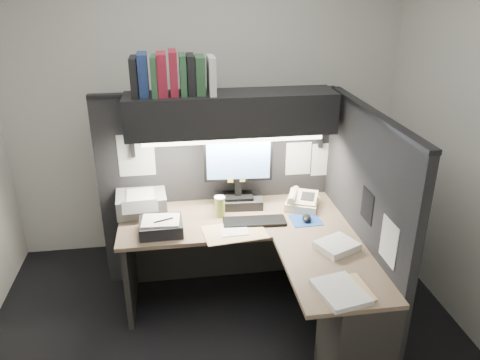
# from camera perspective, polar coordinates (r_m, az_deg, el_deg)

# --- Properties ---
(floor) EXTENTS (3.50, 3.50, 0.00)m
(floor) POSITION_cam_1_polar(r_m,az_deg,el_deg) (3.56, -1.36, -19.41)
(floor) COLOR black
(floor) RESTS_ON ground
(wall_back) EXTENTS (3.50, 0.04, 2.70)m
(wall_back) POSITION_cam_1_polar(r_m,az_deg,el_deg) (4.24, -4.13, 8.79)
(wall_back) COLOR silver
(wall_back) RESTS_ON floor
(wall_front) EXTENTS (3.50, 0.04, 2.70)m
(wall_front) POSITION_cam_1_polar(r_m,az_deg,el_deg) (1.56, 5.57, -20.05)
(wall_front) COLOR silver
(wall_front) RESTS_ON floor
(partition_back) EXTENTS (1.90, 0.06, 1.60)m
(partition_back) POSITION_cam_1_polar(r_m,az_deg,el_deg) (3.89, -2.76, -1.17)
(partition_back) COLOR black
(partition_back) RESTS_ON floor
(partition_right) EXTENTS (0.06, 1.50, 1.60)m
(partition_right) POSITION_cam_1_polar(r_m,az_deg,el_deg) (3.45, 14.53, -5.30)
(partition_right) COLOR black
(partition_right) RESTS_ON floor
(desk) EXTENTS (1.70, 1.53, 0.73)m
(desk) POSITION_cam_1_polar(r_m,az_deg,el_deg) (3.34, 6.03, -13.01)
(desk) COLOR #7D624F
(desk) RESTS_ON floor
(overhead_shelf) EXTENTS (1.55, 0.34, 0.30)m
(overhead_shelf) POSITION_cam_1_polar(r_m,az_deg,el_deg) (3.49, -1.11, 8.20)
(overhead_shelf) COLOR black
(overhead_shelf) RESTS_ON partition_back
(task_light_tube) EXTENTS (1.32, 0.04, 0.04)m
(task_light_tube) POSITION_cam_1_polar(r_m,az_deg,el_deg) (3.41, -0.78, 4.82)
(task_light_tube) COLOR white
(task_light_tube) RESTS_ON overhead_shelf
(monitor) EXTENTS (0.53, 0.26, 0.57)m
(monitor) POSITION_cam_1_polar(r_m,az_deg,el_deg) (3.67, -0.24, 0.04)
(monitor) COLOR black
(monitor) RESTS_ON desk
(keyboard) EXTENTS (0.47, 0.18, 0.02)m
(keyboard) POSITION_cam_1_polar(r_m,az_deg,el_deg) (3.51, 1.78, -5.08)
(keyboard) COLOR black
(keyboard) RESTS_ON desk
(mousepad) EXTENTS (0.23, 0.21, 0.00)m
(mousepad) POSITION_cam_1_polar(r_m,az_deg,el_deg) (3.58, 8.00, -4.87)
(mousepad) COLOR navy
(mousepad) RESTS_ON desk
(mouse) EXTENTS (0.10, 0.13, 0.04)m
(mouse) POSITION_cam_1_polar(r_m,az_deg,el_deg) (3.57, 8.13, -4.61)
(mouse) COLOR black
(mouse) RESTS_ON mousepad
(telephone) EXTENTS (0.33, 0.33, 0.10)m
(telephone) POSITION_cam_1_polar(r_m,az_deg,el_deg) (3.76, 7.61, -2.59)
(telephone) COLOR beige
(telephone) RESTS_ON desk
(coffee_cup) EXTENTS (0.08, 0.08, 0.15)m
(coffee_cup) POSITION_cam_1_polar(r_m,az_deg,el_deg) (3.59, -2.48, -3.29)
(coffee_cup) COLOR #A5B548
(coffee_cup) RESTS_ON desk
(printer) EXTENTS (0.40, 0.35, 0.15)m
(printer) POSITION_cam_1_polar(r_m,az_deg,el_deg) (3.74, -11.91, -2.66)
(printer) COLOR #929598
(printer) RESTS_ON desk
(notebook_stack) EXTENTS (0.31, 0.26, 0.09)m
(notebook_stack) POSITION_cam_1_polar(r_m,az_deg,el_deg) (3.42, -9.58, -5.65)
(notebook_stack) COLOR black
(notebook_stack) RESTS_ON desk
(open_folder) EXTENTS (0.47, 0.34, 0.01)m
(open_folder) POSITION_cam_1_polar(r_m,az_deg,el_deg) (3.38, -0.68, -6.39)
(open_folder) COLOR #D8B679
(open_folder) RESTS_ON desk
(paper_stack_a) EXTENTS (0.32, 0.30, 0.05)m
(paper_stack_a) POSITION_cam_1_polar(r_m,az_deg,el_deg) (3.25, 11.71, -7.85)
(paper_stack_a) COLOR white
(paper_stack_a) RESTS_ON desk
(paper_stack_b) EXTENTS (0.31, 0.35, 0.03)m
(paper_stack_b) POSITION_cam_1_polar(r_m,az_deg,el_deg) (2.85, 12.15, -13.15)
(paper_stack_b) COLOR white
(paper_stack_b) RESTS_ON desk
(manila_stack) EXTENTS (0.24, 0.29, 0.02)m
(manila_stack) POSITION_cam_1_polar(r_m,az_deg,el_deg) (2.89, 13.27, -12.82)
(manila_stack) COLOR #D8B679
(manila_stack) RESTS_ON desk
(binder_row) EXTENTS (0.59, 0.25, 0.31)m
(binder_row) POSITION_cam_1_polar(r_m,az_deg,el_deg) (3.40, -8.30, 12.59)
(binder_row) COLOR black
(binder_row) RESTS_ON overhead_shelf
(pinned_papers) EXTENTS (1.76, 1.31, 0.51)m
(pinned_papers) POSITION_cam_1_polar(r_m,az_deg,el_deg) (3.51, 4.16, 0.51)
(pinned_papers) COLOR white
(pinned_papers) RESTS_ON partition_back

